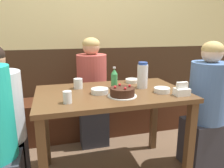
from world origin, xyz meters
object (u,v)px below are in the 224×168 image
at_px(bowl_side_dish, 162,90).
at_px(glass_water_tall, 67,97).
at_px(bowl_rice_small, 100,91).
at_px(person_pale_blue_shirt, 92,95).
at_px(bench_seat, 94,115).
at_px(person_grey_tee, 206,110).
at_px(napkin_holder, 182,90).
at_px(birthday_cake, 122,92).
at_px(soju_bottle, 114,78).
at_px(glass_tumbler_short, 78,83).
at_px(bowl_soup_white, 132,81).
at_px(water_pitcher, 142,75).

xyz_separation_m(bowl_side_dish, glass_water_tall, (-0.75, -0.06, 0.02)).
relative_size(bowl_rice_small, person_pale_blue_shirt, 0.12).
relative_size(bench_seat, person_grey_tee, 2.08).
bearing_deg(napkin_holder, birthday_cake, 167.60).
bearing_deg(bowl_side_dish, person_grey_tee, 5.22).
height_order(soju_bottle, person_grey_tee, person_grey_tee).
bearing_deg(bench_seat, napkin_holder, -65.49).
xyz_separation_m(soju_bottle, bowl_side_dish, (0.33, -0.24, -0.07)).
height_order(napkin_holder, bowl_side_dish, napkin_holder).
bearing_deg(bowl_rice_small, napkin_holder, -20.31).
distance_m(napkin_holder, bowl_rice_small, 0.63).
distance_m(bench_seat, bowl_side_dish, 1.17).
relative_size(bench_seat, glass_tumbler_short, 28.44).
distance_m(bench_seat, birthday_cake, 1.13).
xyz_separation_m(napkin_holder, bowl_soup_white, (-0.21, 0.49, -0.02)).
bearing_deg(person_grey_tee, birthday_cake, 4.07).
bearing_deg(glass_water_tall, glass_tumbler_short, 72.14).
height_order(bowl_rice_small, bowl_side_dish, same).
distance_m(bowl_soup_white, bowl_side_dish, 0.40).
xyz_separation_m(bowl_rice_small, person_grey_tee, (0.96, -0.06, -0.24)).
xyz_separation_m(water_pitcher, glass_water_tall, (-0.65, -0.23, -0.07)).
distance_m(water_pitcher, person_pale_blue_shirt, 0.74).
distance_m(birthday_cake, water_pitcher, 0.32).
bearing_deg(person_pale_blue_shirt, glass_water_tall, -21.34).
bearing_deg(person_pale_blue_shirt, birthday_cake, 6.79).
xyz_separation_m(birthday_cake, glass_water_tall, (-0.41, -0.05, 0.01)).
relative_size(water_pitcher, napkin_holder, 2.04).
relative_size(napkin_holder, bowl_side_dish, 0.86).
bearing_deg(person_grey_tee, person_pale_blue_shirt, -38.02).
bearing_deg(bowl_side_dish, soju_bottle, 144.15).
relative_size(bench_seat, soju_bottle, 13.25).
relative_size(birthday_cake, glass_water_tall, 2.64).
bearing_deg(bench_seat, bowl_side_dish, -68.25).
bearing_deg(bench_seat, person_pale_blue_shirt, -103.15).
relative_size(bench_seat, glass_water_tall, 28.78).
relative_size(soju_bottle, glass_tumbler_short, 2.15).
height_order(water_pitcher, glass_water_tall, water_pitcher).
bearing_deg(birthday_cake, napkin_holder, -12.40).
distance_m(bench_seat, glass_tumbler_short, 0.91).
xyz_separation_m(birthday_cake, bowl_side_dish, (0.34, 0.01, -0.01)).
relative_size(bench_seat, napkin_holder, 21.99).
bearing_deg(birthday_cake, glass_tumbler_short, 132.53).
bearing_deg(person_pale_blue_shirt, bowl_soup_white, 40.88).
bearing_deg(person_pale_blue_shirt, bowl_rice_small, -4.88).
height_order(bowl_side_dish, person_grey_tee, person_grey_tee).
xyz_separation_m(bench_seat, bowl_rice_small, (-0.10, -0.85, 0.55)).
relative_size(glass_water_tall, person_pale_blue_shirt, 0.07).
bearing_deg(water_pitcher, birthday_cake, -142.23).
bearing_deg(bowl_rice_small, glass_water_tall, -147.51).
xyz_separation_m(glass_tumbler_short, person_grey_tee, (1.11, -0.26, -0.26)).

